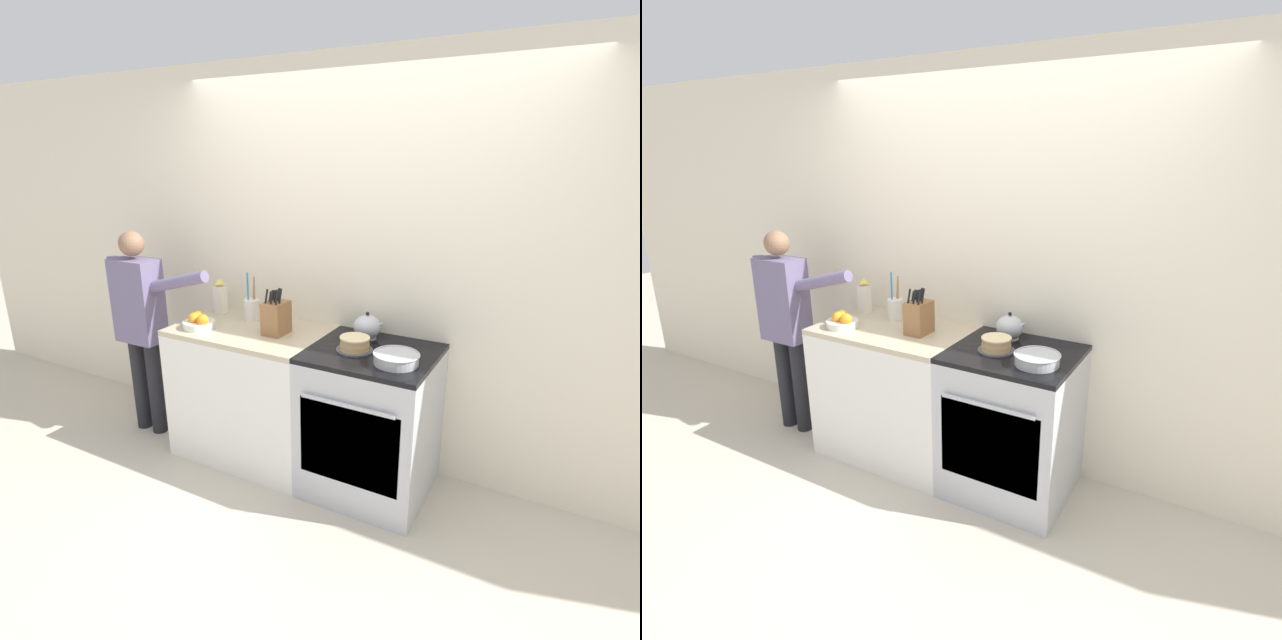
{
  "view_description": "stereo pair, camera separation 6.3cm",
  "coord_description": "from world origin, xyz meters",
  "views": [
    {
      "loc": [
        1.26,
        -2.21,
        2.01
      ],
      "look_at": [
        -0.08,
        0.29,
        1.08
      ],
      "focal_mm": 28.0,
      "sensor_mm": 36.0,
      "label": 1
    },
    {
      "loc": [
        1.31,
        -2.17,
        2.01
      ],
      "look_at": [
        -0.08,
        0.29,
        1.08
      ],
      "focal_mm": 28.0,
      "sensor_mm": 36.0,
      "label": 2
    }
  ],
  "objects": [
    {
      "name": "ground_plane",
      "position": [
        0.0,
        0.0,
        0.0
      ],
      "size": [
        16.0,
        16.0,
        0.0
      ],
      "primitive_type": "plane",
      "color": "beige"
    },
    {
      "name": "wall_back",
      "position": [
        0.0,
        0.68,
        1.3
      ],
      "size": [
        8.0,
        0.04,
        2.6
      ],
      "color": "silver",
      "rests_on": "ground_plane"
    },
    {
      "name": "counter_cabinet",
      "position": [
        -0.62,
        0.33,
        0.46
      ],
      "size": [
        1.01,
        0.66,
        0.93
      ],
      "color": "white",
      "rests_on": "ground_plane"
    },
    {
      "name": "stove_range",
      "position": [
        0.25,
        0.32,
        0.46
      ],
      "size": [
        0.74,
        0.69,
        0.93
      ],
      "color": "#B7BABF",
      "rests_on": "ground_plane"
    },
    {
      "name": "layer_cake",
      "position": [
        0.16,
        0.29,
        0.97
      ],
      "size": [
        0.22,
        0.22,
        0.09
      ],
      "color": "#4C4C51",
      "rests_on": "stove_range"
    },
    {
      "name": "tea_kettle",
      "position": [
        0.14,
        0.52,
        1.0
      ],
      "size": [
        0.21,
        0.17,
        0.17
      ],
      "color": "#B7BABF",
      "rests_on": "stove_range"
    },
    {
      "name": "mixing_bowl",
      "position": [
        0.44,
        0.21,
        0.96
      ],
      "size": [
        0.26,
        0.26,
        0.06
      ],
      "color": "#B7BABF",
      "rests_on": "stove_range"
    },
    {
      "name": "knife_block",
      "position": [
        -0.41,
        0.32,
        1.04
      ],
      "size": [
        0.13,
        0.17,
        0.31
      ],
      "color": "olive",
      "rests_on": "counter_cabinet"
    },
    {
      "name": "utensil_crock",
      "position": [
        -0.71,
        0.48,
        1.01
      ],
      "size": [
        0.11,
        0.11,
        0.33
      ],
      "color": "silver",
      "rests_on": "counter_cabinet"
    },
    {
      "name": "fruit_bowl",
      "position": [
        -0.92,
        0.17,
        0.97
      ],
      "size": [
        0.21,
        0.21,
        0.11
      ],
      "color": "silver",
      "rests_on": "counter_cabinet"
    },
    {
      "name": "milk_carton",
      "position": [
        -1.0,
        0.5,
        1.05
      ],
      "size": [
        0.07,
        0.07,
        0.26
      ],
      "color": "white",
      "rests_on": "counter_cabinet"
    },
    {
      "name": "person_baker",
      "position": [
        -1.49,
        0.2,
        0.9
      ],
      "size": [
        0.9,
        0.2,
        1.52
      ],
      "rotation": [
        0.0,
        0.0,
        0.07
      ],
      "color": "black",
      "rests_on": "ground_plane"
    }
  ]
}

